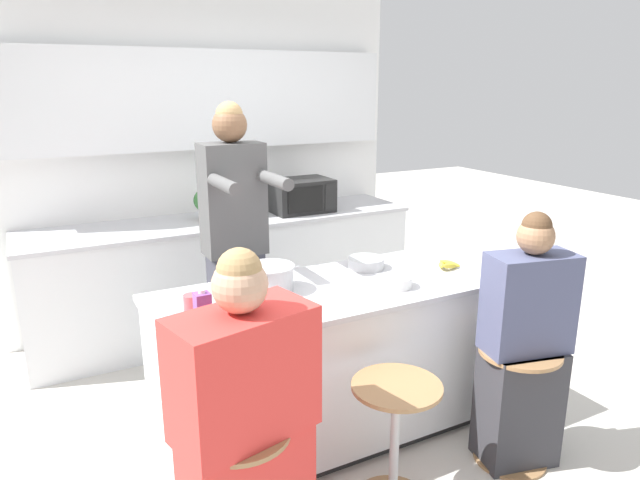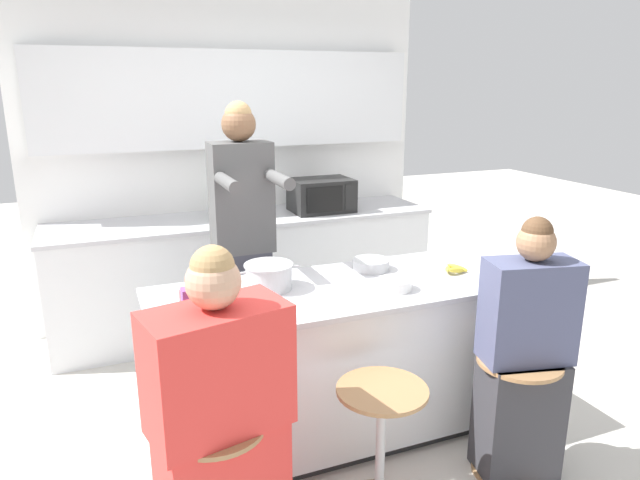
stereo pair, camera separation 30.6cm
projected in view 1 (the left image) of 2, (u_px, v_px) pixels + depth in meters
The scene contains 18 objects.
ground_plane at pixel (326, 432), 3.30m from camera, with size 16.00×16.00×0.00m, color beige.
wall_back at pixel (209, 135), 4.57m from camera, with size 3.26×0.22×2.70m.
back_counter at pixel (228, 274), 4.58m from camera, with size 3.03×0.69×0.93m.
kitchen_island at pixel (327, 362), 3.18m from camera, with size 1.88×0.78×0.89m.
bar_stool_center at pixel (395, 435), 2.64m from camera, with size 0.41×0.41×0.64m.
bar_stool_rightmost at pixel (516, 396), 2.96m from camera, with size 0.41×0.41×0.64m.
person_cooking at pixel (235, 254), 3.50m from camera, with size 0.37×0.59×1.85m.
person_wrapped_blanket at pixel (246, 430), 2.22m from camera, with size 0.59×0.40×1.39m.
person_seated_near at pixel (523, 354), 2.91m from camera, with size 0.47×0.34×1.36m.
cooking_pot at pixel (270, 278), 3.01m from camera, with size 0.35×0.26×0.14m.
fruit_bowl at pixel (396, 282), 3.07m from camera, with size 0.17×0.17×0.06m.
mixing_bowl_steel at pixel (366, 263), 3.39m from camera, with size 0.22×0.22×0.06m.
coffee_cup_near at pixel (192, 303), 2.75m from camera, with size 0.11×0.08×0.08m.
coffee_cup_far at pixel (243, 306), 2.71m from camera, with size 0.11×0.08×0.08m.
banana_bunch at pixel (447, 265), 3.37m from camera, with size 0.17×0.12×0.06m.
juice_carton at pixel (203, 315), 2.45m from camera, with size 0.07×0.07×0.22m.
microwave at pixel (301, 195), 4.67m from camera, with size 0.49×0.37×0.27m.
potted_plant at pixel (206, 202), 4.35m from camera, with size 0.18×0.18×0.25m.
Camera 1 is at (-1.39, -2.53, 1.95)m, focal length 32.00 mm.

